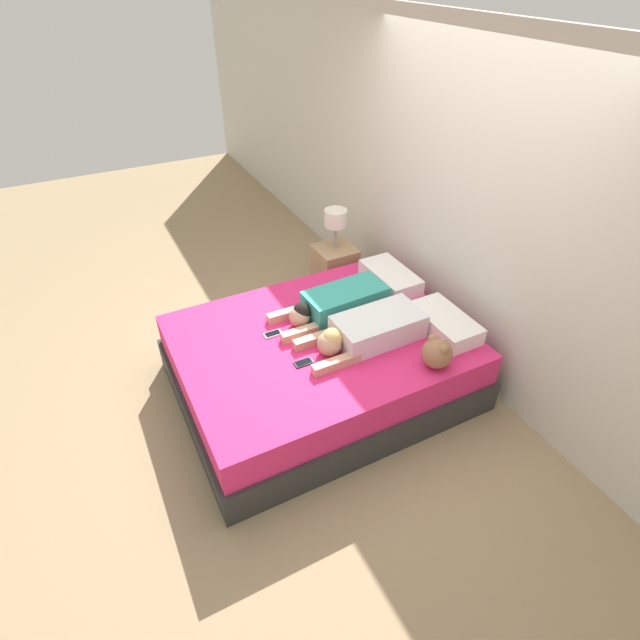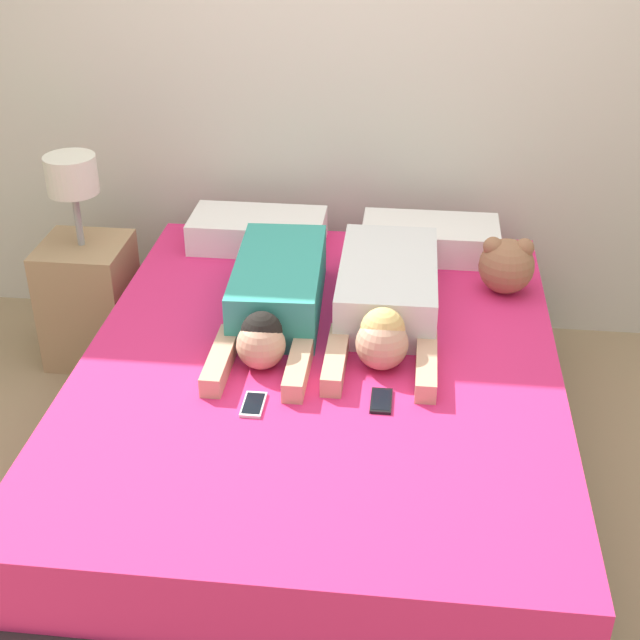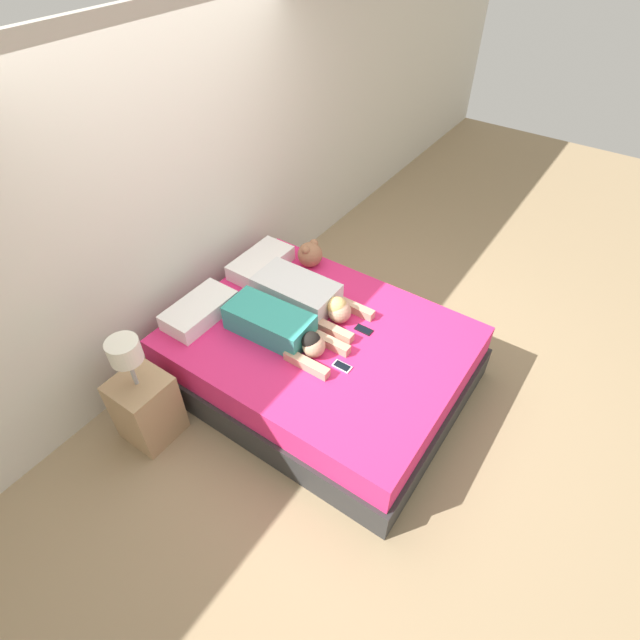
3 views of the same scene
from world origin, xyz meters
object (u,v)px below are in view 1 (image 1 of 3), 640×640
object	(u,v)px
plush_toy	(437,353)
cell_phone_right	(304,363)
cell_phone_left	(273,334)
bed	(320,362)
pillow_head_right	(444,323)
pillow_head_left	(390,277)
person_right	(368,331)
nightstand	(335,268)
person_left	(336,304)

from	to	relation	value
plush_toy	cell_phone_right	bearing A→B (deg)	-118.36
cell_phone_left	bed	bearing A→B (deg)	60.40
pillow_head_right	plush_toy	world-z (taller)	plush_toy
bed	pillow_head_left	world-z (taller)	pillow_head_left
bed	pillow_head_left	size ratio (longest dim) A/B	3.80
person_right	plush_toy	xyz separation A→B (m)	(0.46, 0.28, 0.02)
pillow_head_left	plush_toy	distance (m)	1.10
cell_phone_right	plush_toy	world-z (taller)	plush_toy
cell_phone_right	bed	bearing A→B (deg)	132.46
plush_toy	person_right	bearing A→B (deg)	-148.18
person_right	nightstand	distance (m)	1.45
bed	cell_phone_right	xyz separation A→B (m)	(0.23, -0.25, 0.28)
pillow_head_right	person_right	size ratio (longest dim) A/B	0.60
pillow_head_right	plush_toy	distance (m)	0.44
plush_toy	person_left	bearing A→B (deg)	-159.04
pillow_head_left	cell_phone_left	size ratio (longest dim) A/B	4.26
pillow_head_left	plush_toy	bearing A→B (deg)	-16.68
cell_phone_left	pillow_head_left	bearing A→B (deg)	99.18
bed	plush_toy	bearing A→B (deg)	40.44
pillow_head_left	person_left	xyz separation A→B (m)	(0.18, -0.65, 0.03)
person_left	person_right	world-z (taller)	same
bed	pillow_head_right	bearing A→B (deg)	67.12
person_left	cell_phone_left	bearing A→B (deg)	-88.60
person_left	cell_phone_right	xyz separation A→B (m)	(0.42, -0.49, -0.09)
pillow_head_left	plush_toy	world-z (taller)	plush_toy
pillow_head_right	cell_phone_right	size ratio (longest dim) A/B	4.26
person_left	cell_phone_left	xyz separation A→B (m)	(0.01, -0.56, -0.09)
pillow_head_left	cell_phone_left	bearing A→B (deg)	-80.82
person_right	person_left	bearing A→B (deg)	-173.26
pillow_head_left	person_right	world-z (taller)	person_right
person_right	cell_phone_left	distance (m)	0.73
pillow_head_left	pillow_head_right	world-z (taller)	same
pillow_head_right	cell_phone_right	distance (m)	1.15
person_left	nightstand	xyz separation A→B (m)	(-0.93, 0.50, -0.30)
bed	nightstand	distance (m)	1.35
pillow_head_left	plush_toy	xyz separation A→B (m)	(1.05, -0.31, 0.05)
nightstand	person_right	bearing A→B (deg)	-18.72
cell_phone_right	person_left	bearing A→B (deg)	130.67
pillow_head_left	cell_phone_left	xyz separation A→B (m)	(0.19, -1.21, -0.06)
plush_toy	pillow_head_right	bearing A→B (deg)	133.55
bed	pillow_head_left	xyz separation A→B (m)	(-0.37, 0.89, 0.34)
bed	person_left	xyz separation A→B (m)	(-0.19, 0.24, 0.37)
person_left	nightstand	world-z (taller)	nightstand
pillow_head_left	cell_phone_left	distance (m)	1.22
pillow_head_right	cell_phone_right	world-z (taller)	pillow_head_right
plush_toy	bed	bearing A→B (deg)	-139.56
pillow_head_left	person_right	size ratio (longest dim) A/B	0.60
person_left	person_right	distance (m)	0.41
pillow_head_right	nightstand	bearing A→B (deg)	-174.58
bed	cell_phone_right	world-z (taller)	cell_phone_right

